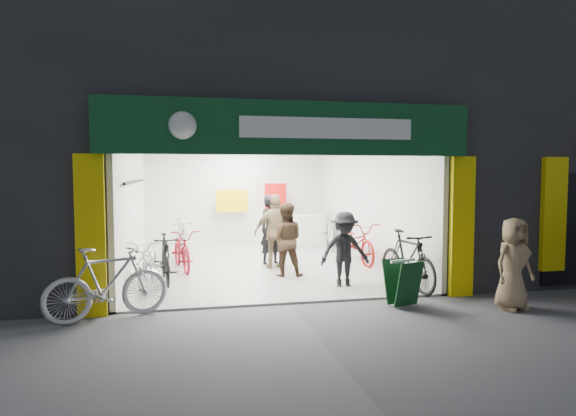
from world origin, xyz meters
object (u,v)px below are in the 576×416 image
object	(u,v)px
bike_right_front	(407,260)
sandwich_board	(402,281)
parked_bike	(107,283)
pedestrian_near	(514,264)
bike_left_front	(148,261)

from	to	relation	value
bike_right_front	sandwich_board	size ratio (longest dim) A/B	2.47
parked_bike	pedestrian_near	bearing A→B (deg)	-117.80
parked_bike	pedestrian_near	world-z (taller)	pedestrian_near
bike_right_front	pedestrian_near	size ratio (longest dim) A/B	1.25
bike_left_front	pedestrian_near	distance (m)	6.96
bike_left_front	bike_right_front	size ratio (longest dim) A/B	0.93
parked_bike	pedestrian_near	size ratio (longest dim) A/B	1.24
pedestrian_near	parked_bike	bearing A→B (deg)	161.30
bike_right_front	parked_bike	xyz separation A→B (m)	(-5.49, -0.93, -0.00)
parked_bike	sandwich_board	bearing A→B (deg)	-113.23
bike_right_front	pedestrian_near	xyz separation A→B (m)	(1.10, -1.73, 0.19)
sandwich_board	parked_bike	bearing A→B (deg)	160.24
bike_left_front	parked_bike	distance (m)	2.58
bike_left_front	parked_bike	size ratio (longest dim) A/B	0.93
pedestrian_near	bike_left_front	bearing A→B (deg)	139.61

